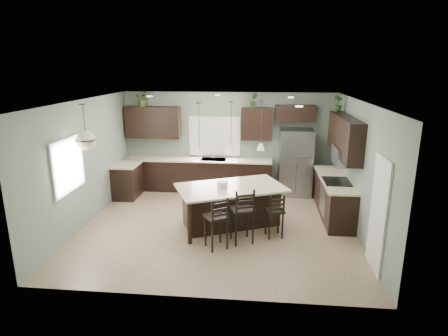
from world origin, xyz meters
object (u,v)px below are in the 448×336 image
refrigerator (295,162)px  bar_stool_center (242,215)px  kitchen_island (231,206)px  serving_dish (222,185)px  bar_stool_right (274,215)px  plant_back_left (143,99)px  bar_stool_left (216,222)px

refrigerator → bar_stool_center: bearing=-112.9°
refrigerator → kitchen_island: refrigerator is taller
refrigerator → serving_dish: 3.00m
serving_dish → bar_stool_right: bearing=-19.1°
refrigerator → plant_back_left: 4.60m
kitchen_island → bar_stool_left: size_ratio=2.13×
kitchen_island → serving_dish: (-0.18, -0.08, 0.53)m
bar_stool_center → bar_stool_right: (0.67, 0.31, -0.11)m
bar_stool_left → bar_stool_right: (1.15, 0.63, -0.06)m
kitchen_island → bar_stool_right: bearing=-50.4°
refrigerator → plant_back_left: size_ratio=4.24×
kitchen_island → serving_dish: bearing=180.0°
refrigerator → serving_dish: bearing=-126.6°
bar_stool_center → kitchen_island: bearing=89.3°
bar_stool_left → serving_dish: bearing=57.5°
serving_dish → bar_stool_left: bearing=-90.8°
refrigerator → plant_back_left: bearing=177.5°
kitchen_island → bar_stool_left: 1.12m
serving_dish → bar_stool_center: 0.94m
bar_stool_center → plant_back_left: size_ratio=2.70×
bar_stool_center → serving_dish: bearing=102.9°
bar_stool_left → bar_stool_center: size_ratio=0.92×
bar_stool_right → refrigerator: bearing=61.8°
serving_dish → bar_stool_left: size_ratio=0.22×
serving_dish → refrigerator: bearing=53.4°
serving_dish → bar_stool_right: serving_dish is taller
refrigerator → bar_stool_center: refrigerator is taller
refrigerator → bar_stool_right: 2.91m
refrigerator → bar_stool_left: (-1.80, -3.43, -0.38)m
bar_stool_center → bar_stool_right: bearing=4.2°
serving_dish → bar_stool_center: size_ratio=0.20×
kitchen_island → serving_dish: serving_dish is taller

